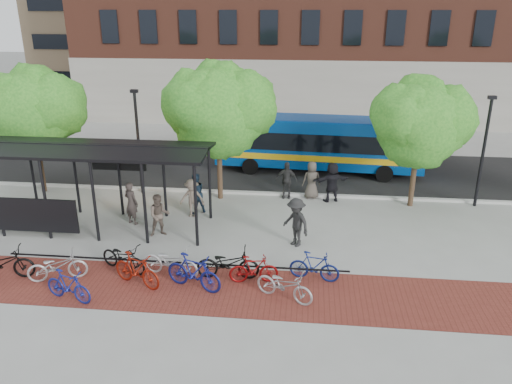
# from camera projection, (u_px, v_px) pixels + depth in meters

# --- Properties ---
(ground) EXTENTS (160.00, 160.00, 0.00)m
(ground) POSITION_uv_depth(u_px,v_px,m) (277.00, 229.00, 20.88)
(ground) COLOR #9E9E99
(ground) RESTS_ON ground
(asphalt_street) EXTENTS (160.00, 8.00, 0.01)m
(asphalt_street) POSITION_uv_depth(u_px,v_px,m) (287.00, 170.00, 28.33)
(asphalt_street) COLOR black
(asphalt_street) RESTS_ON ground
(curb) EXTENTS (160.00, 0.25, 0.12)m
(curb) POSITION_uv_depth(u_px,v_px,m) (283.00, 194.00, 24.58)
(curb) COLOR #B7B7B2
(curb) RESTS_ON ground
(brick_strip) EXTENTS (24.00, 3.00, 0.01)m
(brick_strip) POSITION_uv_depth(u_px,v_px,m) (207.00, 289.00, 16.42)
(brick_strip) COLOR maroon
(brick_strip) RESTS_ON ground
(bike_rack_rail) EXTENTS (12.00, 0.05, 0.95)m
(bike_rack_rail) POSITION_uv_depth(u_px,v_px,m) (175.00, 274.00, 17.39)
(bike_rack_rail) COLOR black
(bike_rack_rail) RESTS_ON ground
(bus_shelter) EXTENTS (10.60, 3.07, 3.60)m
(bus_shelter) POSITION_uv_depth(u_px,v_px,m) (78.00, 158.00, 20.20)
(bus_shelter) COLOR black
(bus_shelter) RESTS_ON ground
(tree_a) EXTENTS (4.90, 4.00, 6.18)m
(tree_a) POSITION_uv_depth(u_px,v_px,m) (34.00, 107.00, 23.71)
(tree_a) COLOR #382619
(tree_a) RESTS_ON ground
(tree_b) EXTENTS (5.15, 4.20, 6.47)m
(tree_b) POSITION_uv_depth(u_px,v_px,m) (220.00, 107.00, 22.73)
(tree_b) COLOR #382619
(tree_b) RESTS_ON ground
(tree_c) EXTENTS (4.66, 3.80, 5.92)m
(tree_c) POSITION_uv_depth(u_px,v_px,m) (422.00, 120.00, 21.96)
(tree_c) COLOR #382619
(tree_c) RESTS_ON ground
(lamp_post_left) EXTENTS (0.35, 0.20, 5.12)m
(lamp_post_left) POSITION_uv_depth(u_px,v_px,m) (138.00, 139.00, 23.97)
(lamp_post_left) COLOR black
(lamp_post_left) RESTS_ON ground
(lamp_post_right) EXTENTS (0.35, 0.20, 5.12)m
(lamp_post_right) POSITION_uv_depth(u_px,v_px,m) (484.00, 149.00, 22.36)
(lamp_post_right) COLOR black
(lamp_post_right) RESTS_ON ground
(bus) EXTENTS (11.42, 3.30, 3.04)m
(bus) POSITION_uv_depth(u_px,v_px,m) (318.00, 141.00, 27.59)
(bus) COLOR #084297
(bus) RESTS_ON ground
(bike_0) EXTENTS (2.27, 1.19, 1.14)m
(bike_0) POSITION_uv_depth(u_px,v_px,m) (2.00, 263.00, 16.92)
(bike_0) COLOR black
(bike_0) RESTS_ON ground
(bike_2) EXTENTS (2.07, 1.33, 1.03)m
(bike_2) POSITION_uv_depth(u_px,v_px,m) (57.00, 266.00, 16.85)
(bike_2) COLOR #A5A5A7
(bike_2) RESTS_ON ground
(bike_3) EXTENTS (1.81, 0.99, 1.05)m
(bike_3) POSITION_uv_depth(u_px,v_px,m) (68.00, 286.00, 15.65)
(bike_3) COLOR navy
(bike_3) RESTS_ON ground
(bike_4) EXTENTS (2.05, 1.39, 1.02)m
(bike_4) POSITION_uv_depth(u_px,v_px,m) (124.00, 257.00, 17.45)
(bike_4) COLOR black
(bike_4) RESTS_ON ground
(bike_5) EXTENTS (1.99, 1.32, 1.17)m
(bike_5) POSITION_uv_depth(u_px,v_px,m) (137.00, 270.00, 16.49)
(bike_5) COLOR maroon
(bike_5) RESTS_ON ground
(bike_6) EXTENTS (2.18, 1.15, 1.09)m
(bike_6) POSITION_uv_depth(u_px,v_px,m) (171.00, 261.00, 17.09)
(bike_6) COLOR #BBBBBE
(bike_6) RESTS_ON ground
(bike_7) EXTENTS (2.13, 1.26, 1.23)m
(bike_7) POSITION_uv_depth(u_px,v_px,m) (194.00, 272.00, 16.27)
(bike_7) COLOR navy
(bike_7) RESTS_ON ground
(bike_8) EXTENTS (2.18, 0.87, 1.12)m
(bike_8) POSITION_uv_depth(u_px,v_px,m) (228.00, 263.00, 16.94)
(bike_8) COLOR black
(bike_8) RESTS_ON ground
(bike_9) EXTENTS (1.71, 0.71, 1.00)m
(bike_9) POSITION_uv_depth(u_px,v_px,m) (254.00, 269.00, 16.68)
(bike_9) COLOR maroon
(bike_9) RESTS_ON ground
(bike_10) EXTENTS (2.08, 1.45, 1.04)m
(bike_10) POSITION_uv_depth(u_px,v_px,m) (285.00, 285.00, 15.71)
(bike_10) COLOR #A0A0A2
(bike_10) RESTS_ON ground
(bike_11) EXTENTS (1.79, 0.82, 1.04)m
(bike_11) POSITION_uv_depth(u_px,v_px,m) (314.00, 266.00, 16.83)
(bike_11) COLOR navy
(bike_11) RESTS_ON ground
(pedestrian_1) EXTENTS (0.80, 0.69, 1.86)m
(pedestrian_1) POSITION_uv_depth(u_px,v_px,m) (131.00, 203.00, 21.10)
(pedestrian_1) COLOR #372F2C
(pedestrian_1) RESTS_ON ground
(pedestrian_2) EXTENTS (1.14, 1.11, 1.85)m
(pedestrian_2) POSITION_uv_depth(u_px,v_px,m) (195.00, 193.00, 22.20)
(pedestrian_2) COLOR #1C2D42
(pedestrian_2) RESTS_ON ground
(pedestrian_3) EXTENTS (1.13, 0.67, 1.73)m
(pedestrian_3) POSITION_uv_depth(u_px,v_px,m) (192.00, 198.00, 21.83)
(pedestrian_3) COLOR #66584C
(pedestrian_3) RESTS_ON ground
(pedestrian_4) EXTENTS (1.06, 0.45, 1.80)m
(pedestrian_4) POSITION_uv_depth(u_px,v_px,m) (286.00, 180.00, 24.00)
(pedestrian_4) COLOR #2A2A2A
(pedestrian_4) RESTS_ON ground
(pedestrian_5) EXTENTS (1.87, 1.13, 1.93)m
(pedestrian_5) POSITION_uv_depth(u_px,v_px,m) (332.00, 182.00, 23.54)
(pedestrian_5) COLOR black
(pedestrian_5) RESTS_ON ground
(pedestrian_6) EXTENTS (0.97, 0.72, 1.82)m
(pedestrian_6) POSITION_uv_depth(u_px,v_px,m) (312.00, 180.00, 23.96)
(pedestrian_6) COLOR #474039
(pedestrian_6) RESTS_ON ground
(pedestrian_8) EXTENTS (1.05, 0.94, 1.76)m
(pedestrian_8) POSITION_uv_depth(u_px,v_px,m) (159.00, 215.00, 20.01)
(pedestrian_8) COLOR brown
(pedestrian_8) RESTS_ON ground
(pedestrian_9) EXTENTS (1.41, 1.39, 1.95)m
(pedestrian_9) POSITION_uv_depth(u_px,v_px,m) (296.00, 222.00, 19.13)
(pedestrian_9) COLOR black
(pedestrian_9) RESTS_ON ground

